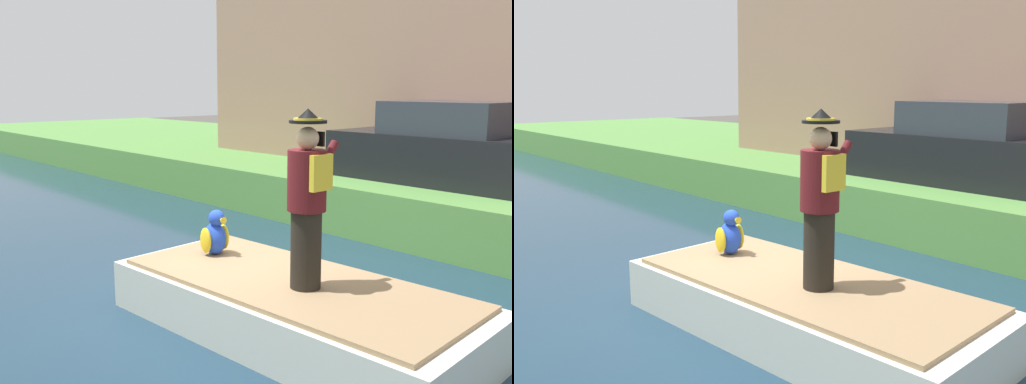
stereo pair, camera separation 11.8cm
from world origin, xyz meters
The scene contains 6 objects.
ground_plane centered at (0.00, 0.00, 0.00)m, with size 80.00×80.00×0.00m, color #4C4742.
canal_water centered at (0.00, 0.00, 0.05)m, with size 7.18×48.00×0.10m, color #1E384C.
boat centered at (0.00, -1.10, 0.40)m, with size 2.09×4.32×0.61m.
person_pirate centered at (-0.06, -1.36, 1.64)m, with size 0.61×0.42×1.85m.
parrot_plush centered at (-0.02, 0.23, 0.95)m, with size 0.36×0.35×0.57m.
parked_car_dark centered at (5.43, 0.45, 1.63)m, with size 1.74×4.02×1.50m.
Camera 1 is at (-4.27, -5.31, 2.77)m, focal length 40.58 mm.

